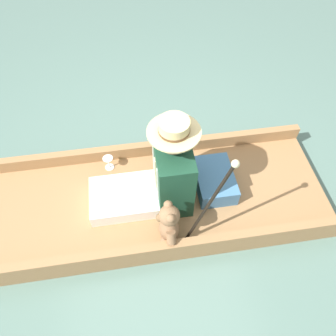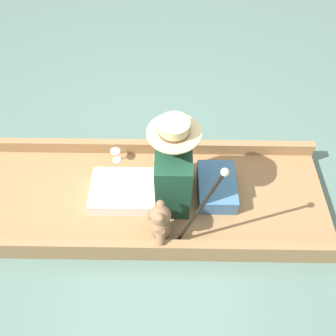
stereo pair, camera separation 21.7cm
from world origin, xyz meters
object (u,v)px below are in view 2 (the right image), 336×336
wine_glass (116,153)px  walking_cane (202,205)px  seated_person (161,174)px  teddy_bear (160,224)px

wine_glass → walking_cane: walking_cane is taller
seated_person → wine_glass: size_ratio=6.72×
walking_cane → wine_glass: bearing=41.6°
seated_person → walking_cane: 0.49m
seated_person → wine_glass: (0.33, 0.37, -0.19)m
seated_person → teddy_bear: size_ratio=2.09×
teddy_bear → wine_glass: (0.65, 0.37, -0.09)m
teddy_bear → seated_person: bearing=1.0°
seated_person → walking_cane: (-0.36, -0.25, 0.21)m
seated_person → teddy_bear: 0.34m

